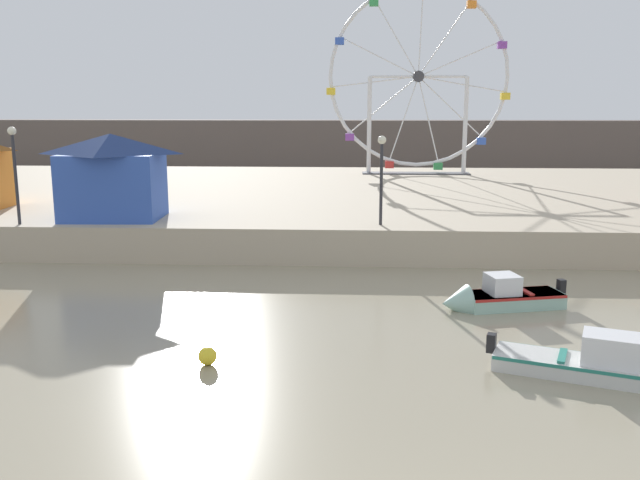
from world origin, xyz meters
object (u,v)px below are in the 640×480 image
(motorboat_pale_grey, at_px, (626,369))
(promenade_lamp_near, at_px, (382,166))
(ferris_wheel_white_frame, at_px, (418,80))
(promenade_lamp_far, at_px, (14,161))
(motorboat_seafoam, at_px, (495,298))
(mooring_buoy_orange, at_px, (207,356))
(carnival_booth_blue_tent, at_px, (112,175))

(motorboat_pale_grey, bearing_deg, promenade_lamp_near, 133.53)
(promenade_lamp_near, bearing_deg, ferris_wheel_white_frame, 81.40)
(promenade_lamp_near, relative_size, promenade_lamp_far, 0.91)
(motorboat_pale_grey, bearing_deg, motorboat_seafoam, 128.30)
(motorboat_seafoam, height_order, mooring_buoy_orange, motorboat_seafoam)
(promenade_lamp_far, xyz_separation_m, mooring_buoy_orange, (9.51, -10.45, -3.61))
(motorboat_seafoam, height_order, ferris_wheel_white_frame, ferris_wheel_white_frame)
(mooring_buoy_orange, bearing_deg, motorboat_pale_grey, -3.19)
(motorboat_seafoam, distance_m, promenade_lamp_far, 18.26)
(promenade_lamp_far, bearing_deg, motorboat_pale_grey, -30.26)
(motorboat_seafoam, distance_m, carnival_booth_blue_tent, 15.80)
(motorboat_pale_grey, relative_size, promenade_lamp_far, 1.37)
(mooring_buoy_orange, bearing_deg, carnival_booth_blue_tent, 117.87)
(motorboat_pale_grey, height_order, ferris_wheel_white_frame, ferris_wheel_white_frame)
(carnival_booth_blue_tent, bearing_deg, mooring_buoy_orange, -64.64)
(ferris_wheel_white_frame, height_order, promenade_lamp_far, ferris_wheel_white_frame)
(ferris_wheel_white_frame, distance_m, carnival_booth_blue_tent, 23.32)
(motorboat_seafoam, distance_m, ferris_wheel_white_frame, 26.48)
(carnival_booth_blue_tent, xyz_separation_m, promenade_lamp_near, (10.67, -0.89, 0.49))
(ferris_wheel_white_frame, distance_m, promenade_lamp_near, 19.94)
(motorboat_pale_grey, bearing_deg, carnival_booth_blue_tent, 161.76)
(ferris_wheel_white_frame, xyz_separation_m, promenade_lamp_far, (-16.78, -19.98, -3.56))
(ferris_wheel_white_frame, bearing_deg, motorboat_pale_grey, -86.26)
(carnival_booth_blue_tent, bearing_deg, promenade_lamp_near, -7.29)
(motorboat_seafoam, relative_size, mooring_buoy_orange, 8.88)
(motorboat_seafoam, xyz_separation_m, mooring_buoy_orange, (-7.53, -4.92, -0.09))
(motorboat_pale_grey, xyz_separation_m, ferris_wheel_white_frame, (-2.02, 30.95, 7.10))
(motorboat_seafoam, xyz_separation_m, promenade_lamp_far, (-17.05, 5.53, 3.52))
(motorboat_seafoam, bearing_deg, mooring_buoy_orange, 19.38)
(promenade_lamp_near, bearing_deg, motorboat_seafoam, -62.54)
(ferris_wheel_white_frame, bearing_deg, mooring_buoy_orange, -103.43)
(promenade_lamp_near, distance_m, mooring_buoy_orange, 12.37)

